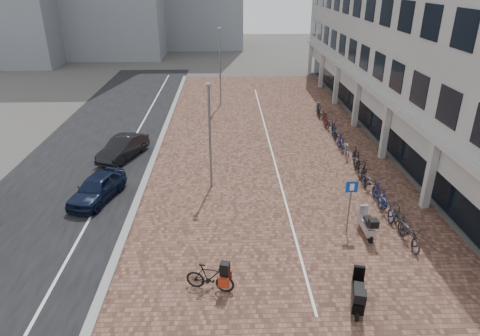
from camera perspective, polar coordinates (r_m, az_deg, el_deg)
name	(u,v)px	position (r m, az deg, el deg)	size (l,w,h in m)	color
ground	(245,262)	(16.84, 0.73, -12.63)	(140.00, 140.00, 0.00)	#474442
plaza_brick	(267,147)	(27.48, 3.74, 2.83)	(14.50, 42.00, 0.04)	brown
street_asphalt	(97,149)	(28.59, -18.80, 2.39)	(8.00, 50.00, 0.03)	black
curb	(158,148)	(27.68, -11.06, 2.70)	(0.35, 42.00, 0.14)	gray
lane_line	(128,149)	(28.07, -14.89, 2.52)	(0.12, 44.00, 0.00)	white
parking_line	(271,147)	(27.49, 4.16, 2.88)	(0.10, 30.00, 0.00)	white
office_building	(430,4)	(32.44, 24.36, 19.53)	(8.40, 40.00, 15.00)	#ABABA6
car_navy	(97,188)	(21.95, -18.76, -2.57)	(1.52, 3.78, 1.29)	black
car_dark	(123,148)	(26.56, -15.53, 2.64)	(1.38, 3.95, 1.30)	black
hero_bike	(210,277)	(15.30, -4.09, -14.49)	(1.84, 0.93, 1.25)	black
scooter_front	(367,223)	(18.88, 16.79, -7.16)	(0.53, 1.68, 1.16)	#A7A7AC
scooter_mid	(358,292)	(15.10, 15.69, -15.86)	(0.56, 1.78, 1.22)	black
parking_sign	(350,198)	(18.44, 14.70, -3.96)	(0.50, 0.09, 2.42)	slate
lamp_near	(210,138)	(21.24, -4.08, 4.01)	(0.12, 0.12, 5.47)	slate
lamp_far	(220,68)	(35.93, -2.72, 13.32)	(0.12, 0.12, 6.33)	gray
bike_row	(348,149)	(26.55, 14.40, 2.46)	(1.11, 20.42, 1.05)	#212227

